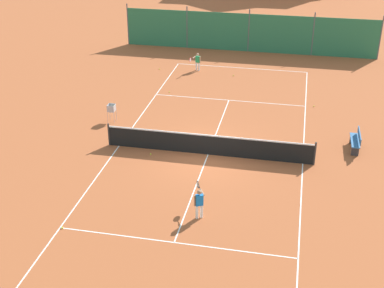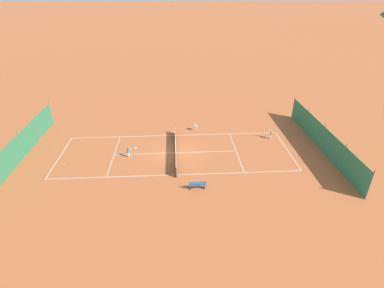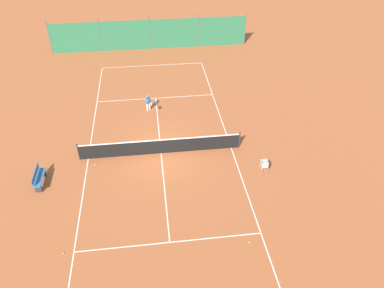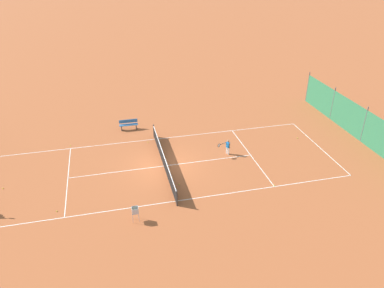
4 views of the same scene
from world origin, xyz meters
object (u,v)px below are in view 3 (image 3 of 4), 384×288
object	(u,v)px
tennis_ball_service_box	(63,253)
ball_hopper	(264,165)
tennis_net	(161,146)
tennis_ball_alley_right	(249,242)
tennis_ball_far_corner	(95,165)
tennis_ball_mid_court	(133,71)
tennis_ball_alley_left	(202,144)
tennis_ball_near_corner	(211,94)
courtside_bench	(39,178)
player_far_service	(148,102)

from	to	relation	value
tennis_ball_service_box	ball_hopper	xyz separation A→B (m)	(-9.83, -3.93, 0.62)
tennis_net	tennis_ball_alley_right	distance (m)	7.68
tennis_ball_far_corner	tennis_ball_mid_court	distance (m)	11.76
tennis_ball_alley_right	tennis_ball_service_box	distance (m)	7.99
tennis_ball_service_box	tennis_ball_alley_left	bearing A→B (deg)	-135.08
tennis_ball_near_corner	tennis_ball_service_box	world-z (taller)	same
tennis_ball_alley_right	tennis_ball_near_corner	distance (m)	13.29
tennis_net	tennis_ball_alley_left	size ratio (longest dim) A/B	139.09
tennis_ball_far_corner	courtside_bench	world-z (taller)	courtside_bench
tennis_ball_service_box	courtside_bench	xyz separation A→B (m)	(1.81, -4.61, 0.42)
tennis_ball_near_corner	tennis_ball_mid_court	bearing A→B (deg)	-39.13
tennis_ball_alley_right	tennis_ball_near_corner	xyz separation A→B (m)	(-0.56, -13.28, 0.00)
tennis_ball_mid_court	courtside_bench	xyz separation A→B (m)	(4.77, 12.79, 0.42)
tennis_ball_alley_right	ball_hopper	distance (m)	4.77
player_far_service	tennis_ball_near_corner	world-z (taller)	player_far_service
tennis_ball_alley_right	tennis_ball_mid_court	size ratio (longest dim) A/B	1.00
tennis_net	tennis_ball_near_corner	world-z (taller)	tennis_net
tennis_ball_service_box	courtside_bench	bearing A→B (deg)	-68.56
tennis_ball_far_corner	courtside_bench	size ratio (longest dim) A/B	0.04
tennis_net	tennis_ball_near_corner	xyz separation A→B (m)	(-4.00, -6.43, -0.47)
player_far_service	ball_hopper	bearing A→B (deg)	128.70
tennis_ball_near_corner	tennis_ball_alley_left	bearing A→B (deg)	75.33
tennis_ball_alley_left	ball_hopper	bearing A→B (deg)	132.86
ball_hopper	courtside_bench	world-z (taller)	ball_hopper
tennis_ball_alley_right	ball_hopper	bearing A→B (deg)	-113.03
player_far_service	tennis_ball_mid_court	size ratio (longest dim) A/B	17.63
courtside_bench	player_far_service	bearing A→B (deg)	-131.42
tennis_ball_alley_right	tennis_ball_far_corner	xyz separation A→B (m)	(7.12, -6.25, 0.00)
tennis_net	tennis_ball_far_corner	distance (m)	3.75
tennis_net	tennis_ball_alley_right	xyz separation A→B (m)	(-3.45, 6.85, -0.47)
tennis_ball_alley_right	courtside_bench	world-z (taller)	courtside_bench
tennis_ball_near_corner	tennis_ball_far_corner	distance (m)	10.41
tennis_net	tennis_ball_service_box	bearing A→B (deg)	54.81
player_far_service	tennis_ball_service_box	world-z (taller)	player_far_service
tennis_ball_alley_left	tennis_ball_far_corner	world-z (taller)	same
player_far_service	tennis_ball_far_corner	size ratio (longest dim) A/B	17.63
tennis_ball_alley_left	tennis_ball_near_corner	world-z (taller)	same
tennis_ball_near_corner	ball_hopper	size ratio (longest dim) A/B	0.07
tennis_ball_alley_right	tennis_ball_far_corner	size ratio (longest dim) A/B	1.00
tennis_ball_service_box	courtside_bench	world-z (taller)	courtside_bench
tennis_ball_mid_court	tennis_ball_alley_left	bearing A→B (deg)	111.20
tennis_ball_far_corner	tennis_ball_mid_court	bearing A→B (deg)	-100.27
tennis_ball_service_box	tennis_ball_far_corner	bearing A→B (deg)	-98.42
ball_hopper	courtside_bench	size ratio (longest dim) A/B	0.59
tennis_ball_alley_left	tennis_ball_near_corner	distance (m)	6.08
tennis_ball_alley_left	tennis_ball_service_box	bearing A→B (deg)	44.92
tennis_ball_service_box	tennis_ball_mid_court	bearing A→B (deg)	-99.65
tennis_ball_far_corner	tennis_ball_mid_court	world-z (taller)	same
tennis_net	tennis_ball_far_corner	world-z (taller)	tennis_net
tennis_ball_near_corner	tennis_ball_far_corner	xyz separation A→B (m)	(7.68, 7.03, 0.00)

